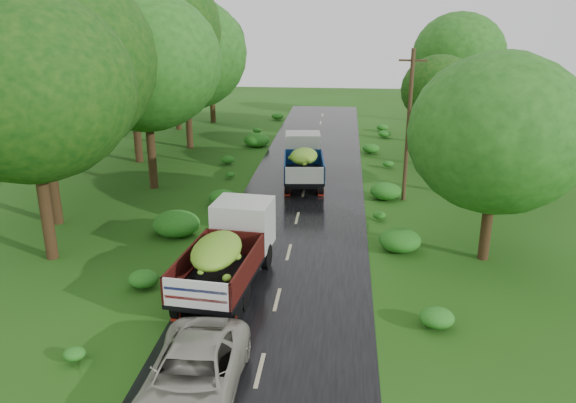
# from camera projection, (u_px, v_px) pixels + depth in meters

# --- Properties ---
(ground) EXTENTS (120.00, 120.00, 0.00)m
(ground) POSITION_uv_depth(u_px,v_px,m) (260.00, 371.00, 15.41)
(ground) COLOR #1D460F
(ground) RESTS_ON ground
(road) EXTENTS (6.50, 80.00, 0.02)m
(road) POSITION_uv_depth(u_px,v_px,m) (280.00, 286.00, 20.11)
(road) COLOR black
(road) RESTS_ON ground
(road_lines) EXTENTS (0.12, 69.60, 0.00)m
(road_lines) POSITION_uv_depth(u_px,v_px,m) (283.00, 274.00, 21.05)
(road_lines) COLOR #BFB78C
(road_lines) RESTS_ON road
(truck_near) EXTENTS (2.77, 6.32, 2.58)m
(truck_near) POSITION_uv_depth(u_px,v_px,m) (229.00, 248.00, 19.75)
(truck_near) COLOR black
(truck_near) RESTS_ON ground
(truck_far) EXTENTS (2.64, 6.10, 2.49)m
(truck_far) POSITION_uv_depth(u_px,v_px,m) (303.00, 158.00, 31.93)
(truck_far) COLOR black
(truck_far) RESTS_ON ground
(car) EXTENTS (2.41, 5.04, 1.39)m
(car) POSITION_uv_depth(u_px,v_px,m) (193.00, 376.00, 14.02)
(car) COLOR #A29E90
(car) RESTS_ON road
(utility_pole) EXTENTS (1.35, 0.24, 7.68)m
(utility_pole) POSITION_uv_depth(u_px,v_px,m) (408.00, 125.00, 28.07)
(utility_pole) COLOR #382616
(utility_pole) RESTS_ON ground
(trees_left) EXTENTS (7.52, 32.75, 10.35)m
(trees_left) POSITION_uv_depth(u_px,v_px,m) (140.00, 51.00, 33.63)
(trees_left) COLOR black
(trees_left) RESTS_ON ground
(trees_right) EXTENTS (5.71, 32.21, 8.12)m
(trees_right) POSITION_uv_depth(u_px,v_px,m) (466.00, 83.00, 32.47)
(trees_right) COLOR black
(trees_right) RESTS_ON ground
(shrubs) EXTENTS (11.90, 44.00, 0.70)m
(shrubs) POSITION_uv_depth(u_px,v_px,m) (301.00, 198.00, 28.48)
(shrubs) COLOR #186819
(shrubs) RESTS_ON ground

